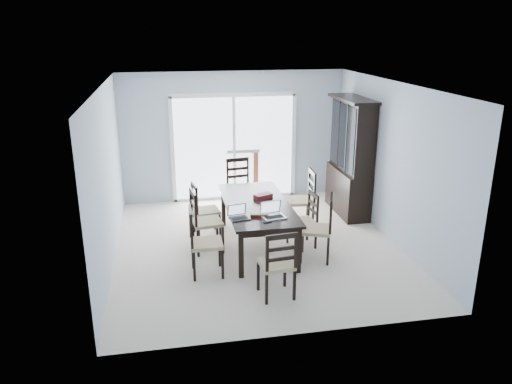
{
  "coord_description": "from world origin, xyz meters",
  "views": [
    {
      "loc": [
        -1.4,
        -7.33,
        3.41
      ],
      "look_at": [
        -0.01,
        0.0,
        0.94
      ],
      "focal_mm": 35.0,
      "sensor_mm": 36.0,
      "label": 1
    }
  ],
  "objects_px": {
    "china_hutch": "(350,158)",
    "cell_phone": "(267,222)",
    "laptop_silver": "(274,214)",
    "chair_end_near": "(279,258)",
    "chair_left_far": "(201,204)",
    "chair_end_far": "(239,180)",
    "chair_right_far": "(305,193)",
    "dining_table": "(257,208)",
    "chair_left_near": "(199,235)",
    "chair_right_mid": "(307,214)",
    "laptop_dark": "(239,216)",
    "game_box": "(263,196)",
    "chair_left_mid": "(201,214)",
    "chair_right_near": "(323,221)",
    "hot_tub": "(210,164)"
  },
  "relations": [
    {
      "from": "china_hutch",
      "to": "cell_phone",
      "type": "xyz_separation_m",
      "value": [
        -2.03,
        -2.09,
        -0.31
      ]
    },
    {
      "from": "china_hutch",
      "to": "laptop_silver",
      "type": "height_order",
      "value": "china_hutch"
    },
    {
      "from": "chair_end_near",
      "to": "cell_phone",
      "type": "relative_size",
      "value": 9.34
    },
    {
      "from": "chair_left_far",
      "to": "china_hutch",
      "type": "bearing_deg",
      "value": 94.3
    },
    {
      "from": "chair_end_near",
      "to": "chair_end_far",
      "type": "height_order",
      "value": "chair_end_far"
    },
    {
      "from": "chair_right_far",
      "to": "dining_table",
      "type": "bearing_deg",
      "value": 127.47
    },
    {
      "from": "chair_left_near",
      "to": "cell_phone",
      "type": "height_order",
      "value": "chair_left_near"
    },
    {
      "from": "chair_right_mid",
      "to": "laptop_dark",
      "type": "xyz_separation_m",
      "value": [
        -1.19,
        -0.54,
        0.25
      ]
    },
    {
      "from": "chair_end_near",
      "to": "dining_table",
      "type": "bearing_deg",
      "value": 83.45
    },
    {
      "from": "cell_phone",
      "to": "game_box",
      "type": "bearing_deg",
      "value": 67.37
    },
    {
      "from": "chair_left_near",
      "to": "chair_right_far",
      "type": "bearing_deg",
      "value": 127.62
    },
    {
      "from": "laptop_dark",
      "to": "cell_phone",
      "type": "bearing_deg",
      "value": -39.88
    },
    {
      "from": "chair_left_near",
      "to": "chair_end_far",
      "type": "xyz_separation_m",
      "value": [
        0.96,
        2.47,
        0.02
      ]
    },
    {
      "from": "chair_right_mid",
      "to": "chair_left_near",
      "type": "bearing_deg",
      "value": 104.95
    },
    {
      "from": "dining_table",
      "to": "china_hutch",
      "type": "xyz_separation_m",
      "value": [
        2.02,
        1.25,
        0.4
      ]
    },
    {
      "from": "chair_end_far",
      "to": "cell_phone",
      "type": "relative_size",
      "value": 10.05
    },
    {
      "from": "chair_end_far",
      "to": "laptop_silver",
      "type": "height_order",
      "value": "chair_end_far"
    },
    {
      "from": "cell_phone",
      "to": "chair_end_near",
      "type": "bearing_deg",
      "value": -106.44
    },
    {
      "from": "chair_left_far",
      "to": "cell_phone",
      "type": "relative_size",
      "value": 9.03
    },
    {
      "from": "chair_left_mid",
      "to": "chair_left_far",
      "type": "xyz_separation_m",
      "value": [
        0.05,
        0.62,
        -0.05
      ]
    },
    {
      "from": "chair_right_near",
      "to": "cell_phone",
      "type": "xyz_separation_m",
      "value": [
        -0.9,
        -0.2,
        0.13
      ]
    },
    {
      "from": "dining_table",
      "to": "cell_phone",
      "type": "height_order",
      "value": "cell_phone"
    },
    {
      "from": "chair_right_near",
      "to": "chair_end_far",
      "type": "height_order",
      "value": "chair_end_far"
    },
    {
      "from": "chair_left_near",
      "to": "chair_right_far",
      "type": "distance_m",
      "value": 2.48
    },
    {
      "from": "chair_end_near",
      "to": "chair_right_mid",
      "type": "bearing_deg",
      "value": 56.55
    },
    {
      "from": "chair_left_near",
      "to": "chair_right_near",
      "type": "height_order",
      "value": "chair_right_near"
    },
    {
      "from": "chair_left_near",
      "to": "chair_left_mid",
      "type": "distance_m",
      "value": 0.8
    },
    {
      "from": "china_hutch",
      "to": "chair_right_near",
      "type": "relative_size",
      "value": 1.86
    },
    {
      "from": "chair_right_mid",
      "to": "laptop_silver",
      "type": "relative_size",
      "value": 2.79
    },
    {
      "from": "chair_right_near",
      "to": "laptop_silver",
      "type": "distance_m",
      "value": 0.79
    },
    {
      "from": "dining_table",
      "to": "china_hutch",
      "type": "bearing_deg",
      "value": 31.71
    },
    {
      "from": "laptop_silver",
      "to": "chair_left_far",
      "type": "bearing_deg",
      "value": 115.85
    },
    {
      "from": "dining_table",
      "to": "laptop_dark",
      "type": "xyz_separation_m",
      "value": [
        -0.38,
        -0.63,
        0.13
      ]
    },
    {
      "from": "dining_table",
      "to": "laptop_dark",
      "type": "relative_size",
      "value": 6.88
    },
    {
      "from": "chair_left_far",
      "to": "chair_right_far",
      "type": "height_order",
      "value": "chair_right_far"
    },
    {
      "from": "chair_right_far",
      "to": "hot_tub",
      "type": "distance_m",
      "value": 3.03
    },
    {
      "from": "cell_phone",
      "to": "hot_tub",
      "type": "bearing_deg",
      "value": 80.99
    },
    {
      "from": "laptop_silver",
      "to": "chair_left_mid",
      "type": "bearing_deg",
      "value": 135.52
    },
    {
      "from": "chair_left_mid",
      "to": "cell_phone",
      "type": "bearing_deg",
      "value": 39.77
    },
    {
      "from": "chair_left_mid",
      "to": "hot_tub",
      "type": "distance_m",
      "value": 3.4
    },
    {
      "from": "chair_left_far",
      "to": "hot_tub",
      "type": "relative_size",
      "value": 0.53
    },
    {
      "from": "china_hutch",
      "to": "game_box",
      "type": "bearing_deg",
      "value": -151.04
    },
    {
      "from": "chair_right_far",
      "to": "laptop_dark",
      "type": "height_order",
      "value": "chair_right_far"
    },
    {
      "from": "chair_right_near",
      "to": "game_box",
      "type": "bearing_deg",
      "value": 60.93
    },
    {
      "from": "chair_right_mid",
      "to": "chair_end_near",
      "type": "distance_m",
      "value": 1.79
    },
    {
      "from": "dining_table",
      "to": "chair_right_mid",
      "type": "xyz_separation_m",
      "value": [
        0.81,
        -0.1,
        -0.13
      ]
    },
    {
      "from": "dining_table",
      "to": "chair_right_far",
      "type": "bearing_deg",
      "value": 34.62
    },
    {
      "from": "laptop_silver",
      "to": "chair_end_far",
      "type": "bearing_deg",
      "value": 82.66
    },
    {
      "from": "dining_table",
      "to": "game_box",
      "type": "xyz_separation_m",
      "value": [
        0.14,
        0.21,
        0.11
      ]
    },
    {
      "from": "dining_table",
      "to": "chair_left_far",
      "type": "xyz_separation_m",
      "value": [
        -0.84,
        0.62,
        -0.1
      ]
    }
  ]
}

